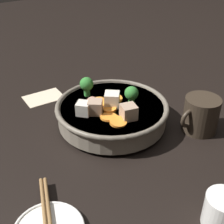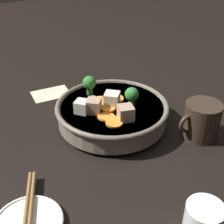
% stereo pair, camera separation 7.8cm
% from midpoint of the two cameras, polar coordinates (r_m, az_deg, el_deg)
% --- Properties ---
extents(ground_plane, '(3.00, 3.00, 0.00)m').
position_cam_midpoint_polar(ground_plane, '(0.80, -2.79, -2.37)').
color(ground_plane, black).
extents(stirfry_bowl, '(0.28, 0.28, 0.11)m').
position_cam_midpoint_polar(stirfry_bowl, '(0.78, -2.92, 0.05)').
color(stirfry_bowl, slate).
rests_on(stirfry_bowl, ground_plane).
extents(tea_cup, '(0.06, 0.06, 0.06)m').
position_cam_midpoint_polar(tea_cup, '(0.57, 15.72, -17.16)').
color(tea_cup, white).
rests_on(tea_cup, ground_plane).
extents(dark_mug, '(0.11, 0.09, 0.09)m').
position_cam_midpoint_polar(dark_mug, '(0.78, 13.15, -0.57)').
color(dark_mug, '#33281E').
rests_on(dark_mug, ground_plane).
extents(napkin, '(0.11, 0.08, 0.00)m').
position_cam_midpoint_polar(napkin, '(0.95, -14.71, 2.56)').
color(napkin, beige).
rests_on(napkin, ground_plane).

